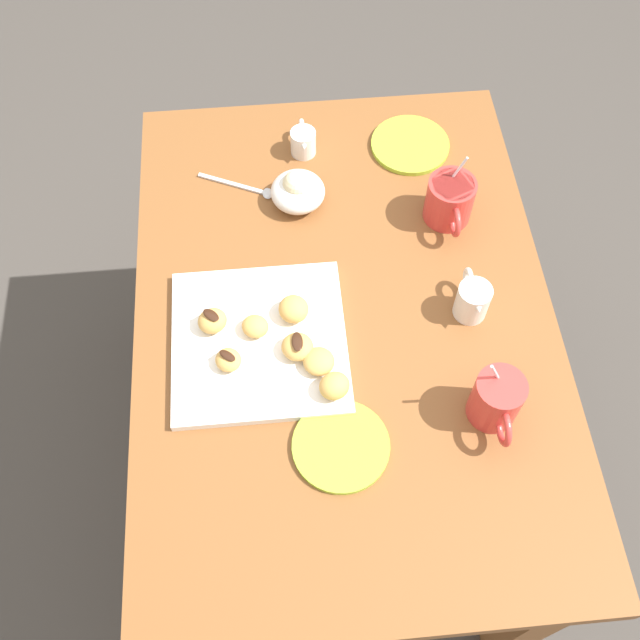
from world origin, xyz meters
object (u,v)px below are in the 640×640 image
Objects in this scene: dining_table at (343,348)px; saucer_lime_right at (410,145)px; chocolate_sauce_pitcher at (303,141)px; beignet_2 at (297,347)px; pastry_plate_square at (259,342)px; saucer_lime_left at (341,446)px; ice_cream_bowl at (298,190)px; beignet_3 at (334,386)px; beignet_4 at (228,360)px; beignet_5 at (212,321)px; coffee_mug_red_right at (497,400)px; beignet_6 at (319,361)px; beignet_0 at (255,326)px; cream_pitcher_white at (473,299)px; beignet_1 at (294,310)px; coffee_mug_red_left at (450,200)px.

dining_table is 6.70× the size of saucer_lime_right.
chocolate_sauce_pitcher is 0.48m from beignet_2.
pastry_plate_square is 0.24m from saucer_lime_left.
ice_cream_bowl is at bearing -176.66° from saucer_lime_left.
beignet_3 is at bearing 0.80° from chocolate_sauce_pitcher.
beignet_2 is at bearing 96.51° from beignet_4.
ice_cream_bowl is 2.07× the size of beignet_5.
dining_table is 0.35m from coffee_mug_red_right.
beignet_5 reaches higher than beignet_2.
beignet_6 is at bearing 48.41° from beignet_2.
beignet_0 is at bearing -165.52° from pastry_plate_square.
dining_table is 11.84× the size of chocolate_sauce_pitcher.
beignet_5 is at bearing -113.89° from beignet_2.
beignet_5 reaches higher than pastry_plate_square.
pastry_plate_square is 0.07m from beignet_4.
saucer_lime_right is 0.59m from beignet_3.
cream_pitcher_white reaches higher than beignet_3.
beignet_0 is 0.08m from beignet_2.
beignet_3 is at bearing 23.04° from beignet_6.
beignet_1 is 0.99× the size of beignet_2.
coffee_mug_red_right is 0.61m from saucer_lime_right.
beignet_1 reaches higher than beignet_6.
saucer_lime_right is 3.02× the size of beignet_6.
pastry_plate_square is at bearing -84.95° from cream_pitcher_white.
beignet_0 is (0.43, -0.12, 0.00)m from chocolate_sauce_pitcher.
beignet_3 is (0.55, -0.21, 0.03)m from saucer_lime_right.
beignet_6 reaches higher than saucer_lime_left.
dining_table is at bearing 172.26° from saucer_lime_left.
beignet_2 is (0.06, -0.31, -0.01)m from cream_pitcher_white.
chocolate_sauce_pitcher is 1.68× the size of beignet_1.
beignet_1 is 1.20× the size of beignet_4.
dining_table is 0.18m from beignet_1.
saucer_lime_left is at bearing -81.64° from coffee_mug_red_right.
beignet_2 is (0.28, -0.31, -0.02)m from coffee_mug_red_left.
pastry_plate_square is 0.46m from coffee_mug_red_left.
beignet_0 is (-0.22, -0.13, 0.03)m from saucer_lime_left.
ice_cream_bowl is (-0.31, 0.09, 0.03)m from pastry_plate_square.
beignet_4 reaches higher than dining_table.
saucer_lime_left is at bearing 29.74° from beignet_0.
saucer_lime_left is 0.31m from beignet_5.
beignet_5 is at bearing -86.22° from beignet_1.
saucer_lime_left is at bearing 40.10° from beignet_5.
chocolate_sauce_pitcher is 0.45m from beignet_5.
dining_table is at bearing 129.49° from beignet_2.
coffee_mug_red_right is (0.42, 0.00, 0.00)m from coffee_mug_red_left.
coffee_mug_red_left is 0.93× the size of coffee_mug_red_right.
pastry_plate_square is 1.87× the size of saucer_lime_right.
coffee_mug_red_right is 0.56m from ice_cream_bowl.
coffee_mug_red_left reaches higher than pastry_plate_square.
chocolate_sauce_pitcher is (-0.19, -0.26, -0.02)m from coffee_mug_red_left.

